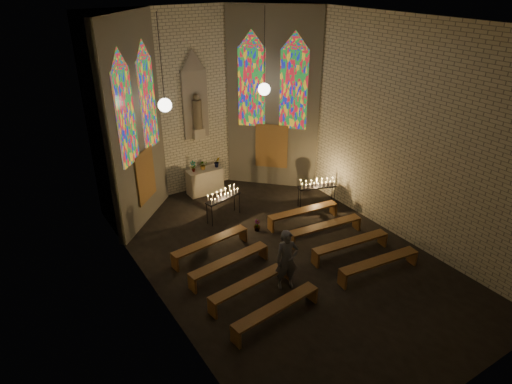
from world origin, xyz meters
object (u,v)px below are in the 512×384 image
at_px(altar, 205,181).
at_px(visitor, 287,260).
at_px(aisle_flower_pot, 257,225).
at_px(votive_stand_left, 223,196).
at_px(votive_stand_right, 317,185).

bearing_deg(altar, visitor, -96.76).
xyz_separation_m(aisle_flower_pot, votive_stand_left, (-0.55, 1.36, 0.70)).
relative_size(aisle_flower_pot, votive_stand_left, 0.27).
height_order(altar, aisle_flower_pot, altar).
relative_size(altar, votive_stand_right, 0.97).
bearing_deg(altar, votive_stand_right, -47.78).
bearing_deg(aisle_flower_pot, altar, 92.68).
relative_size(altar, votive_stand_left, 0.96).
relative_size(aisle_flower_pot, votive_stand_right, 0.28).
distance_m(altar, votive_stand_left, 2.29).
distance_m(votive_stand_right, visitor, 4.99).
height_order(aisle_flower_pot, votive_stand_left, votive_stand_left).
bearing_deg(votive_stand_left, aisle_flower_pot, -82.00).
height_order(votive_stand_left, votive_stand_right, votive_stand_left).
xyz_separation_m(aisle_flower_pot, votive_stand_right, (2.83, 0.27, 0.70)).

